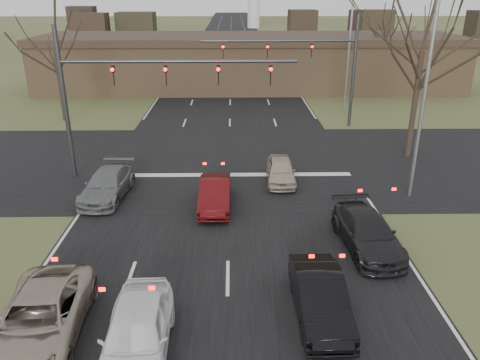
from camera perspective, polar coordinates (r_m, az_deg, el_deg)
The scene contains 18 objects.
ground at distance 14.68m, azimuth -1.60°, elevation -18.46°, with size 360.00×360.00×0.00m, color #46512B.
road_main at distance 71.77m, azimuth -1.14°, elevation 14.57°, with size 14.00×300.00×0.02m, color black.
road_cross at distance 27.82m, azimuth -1.31°, elevation 2.14°, with size 200.00×14.00×0.02m, color black.
building at distance 49.64m, azimuth 1.17°, elevation 14.23°, with size 42.40×10.40×5.30m.
mast_arm_near at distance 25.14m, azimuth -13.69°, elevation 11.32°, with size 12.12×0.24×8.00m.
mast_arm_far at distance 34.95m, azimuth 9.21°, elevation 14.47°, with size 11.12×0.24×8.00m.
streetlight_right_near at distance 23.16m, azimuth 21.31°, elevation 10.85°, with size 2.34×0.25×10.00m.
streetlight_right_far at distance 39.41m, azimuth 12.94°, elevation 15.90°, with size 2.34×0.25×10.00m.
tree_right_near at distance 29.21m, azimuth 22.06°, elevation 19.42°, with size 6.90×6.90×11.50m.
tree_left_far at distance 38.53m, azimuth -22.05°, elevation 17.40°, with size 5.70×5.70×9.50m.
tree_right_far at distance 48.51m, azimuth 17.72°, elevation 18.16°, with size 5.40×5.40×9.00m.
car_silver_suv at distance 15.27m, azimuth -23.22°, elevation -15.30°, with size 2.37×5.15×1.43m, color #A79787.
car_white_sedan at distance 13.85m, azimuth -12.49°, elevation -17.79°, with size 1.83×4.55×1.55m, color white.
car_black_hatch at distance 15.19m, azimuth 9.72°, elevation -13.87°, with size 1.48×4.25×1.40m, color black.
car_charcoal_sedan at distance 19.21m, azimuth 15.24°, elevation -6.19°, with size 1.90×4.67×1.36m, color black.
car_grey_ahead at distance 23.90m, azimuth -15.86°, elevation -0.51°, with size 1.89×4.64×1.35m, color slate.
car_red_ahead at distance 21.96m, azimuth -3.07°, elevation -1.71°, with size 1.42×4.06×1.34m, color #4C0A0D.
car_silver_ahead at distance 24.96m, azimuth 4.99°, elevation 1.18°, with size 1.51×3.74×1.28m, color #BCAE98.
Camera 1 is at (0.20, -11.13, 9.56)m, focal length 35.00 mm.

